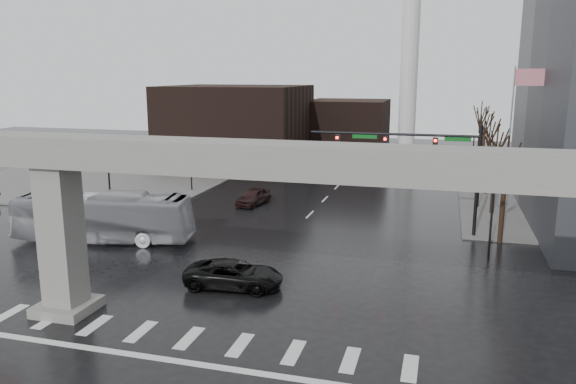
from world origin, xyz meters
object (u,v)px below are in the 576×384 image
signal_mast_arm (423,154)px  far_car (254,197)px  city_bus (103,217)px  pickup_truck (234,275)px

signal_mast_arm → far_car: bearing=160.2°
signal_mast_arm → far_car: size_ratio=2.77×
far_car → signal_mast_arm: bearing=-11.2°
signal_mast_arm → city_bus: (-21.07, -7.94, -4.11)m
pickup_truck → far_car: bearing=10.6°
far_car → city_bus: bearing=-107.3°
signal_mast_arm → pickup_truck: signal_mast_arm is taller
city_bus → far_car: 14.73m
signal_mast_arm → far_car: signal_mast_arm is taller
signal_mast_arm → far_car: 16.38m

